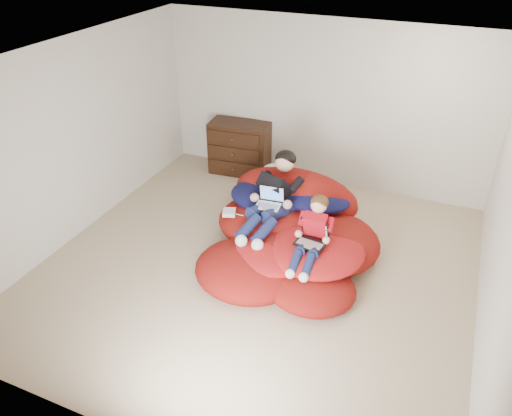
# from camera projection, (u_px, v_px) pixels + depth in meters

# --- Properties ---
(room_shell) EXTENTS (5.10, 5.10, 2.77)m
(room_shell) POSITION_uv_depth(u_px,v_px,m) (257.00, 253.00, 5.98)
(room_shell) COLOR tan
(room_shell) RESTS_ON ground
(dresser) EXTENTS (0.99, 0.58, 0.86)m
(dresser) POSITION_uv_depth(u_px,v_px,m) (240.00, 148.00, 8.06)
(dresser) COLOR black
(dresser) RESTS_ON ground
(beanbag_pile) EXTENTS (2.17, 2.38, 0.86)m
(beanbag_pile) POSITION_uv_depth(u_px,v_px,m) (289.00, 233.00, 6.26)
(beanbag_pile) COLOR maroon
(beanbag_pile) RESTS_ON ground
(cream_pillow) EXTENTS (0.42, 0.27, 0.27)m
(cream_pillow) POSITION_uv_depth(u_px,v_px,m) (276.00, 173.00, 6.88)
(cream_pillow) COLOR beige
(cream_pillow) RESTS_ON beanbag_pile
(older_boy) EXTENTS (0.50, 1.38, 0.75)m
(older_boy) POSITION_uv_depth(u_px,v_px,m) (274.00, 192.00, 6.30)
(older_boy) COLOR black
(older_boy) RESTS_ON beanbag_pile
(younger_boy) EXTENTS (0.29, 0.87, 0.67)m
(younger_boy) POSITION_uv_depth(u_px,v_px,m) (313.00, 231.00, 5.65)
(younger_boy) COLOR red
(younger_boy) RESTS_ON beanbag_pile
(laptop_white) EXTENTS (0.32, 0.28, 0.22)m
(laptop_white) POSITION_uv_depth(u_px,v_px,m) (270.00, 201.00, 6.20)
(laptop_white) COLOR silver
(laptop_white) RESTS_ON older_boy
(laptop_black) EXTENTS (0.36, 0.36, 0.24)m
(laptop_black) POSITION_uv_depth(u_px,v_px,m) (312.00, 237.00, 5.68)
(laptop_black) COLOR black
(laptop_black) RESTS_ON younger_boy
(power_adapter) EXTENTS (0.21, 0.21, 0.06)m
(power_adapter) POSITION_uv_depth(u_px,v_px,m) (229.00, 212.00, 6.38)
(power_adapter) COLOR silver
(power_adapter) RESTS_ON beanbag_pile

